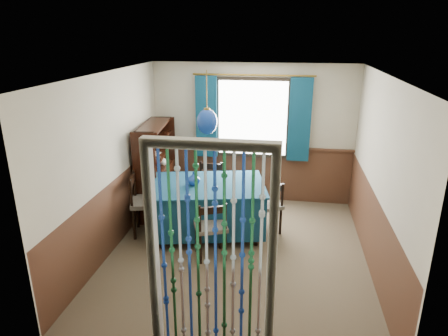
% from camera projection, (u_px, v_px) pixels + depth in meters
% --- Properties ---
extents(floor, '(4.00, 4.00, 0.00)m').
position_uv_depth(floor, '(237.00, 252.00, 5.72)').
color(floor, brown).
rests_on(floor, ground).
extents(ceiling, '(4.00, 4.00, 0.00)m').
position_uv_depth(ceiling, '(240.00, 74.00, 4.91)').
color(ceiling, silver).
rests_on(ceiling, ground).
extents(wall_back, '(3.60, 0.00, 3.60)m').
position_uv_depth(wall_back, '(252.00, 134.00, 7.18)').
color(wall_back, '#C1B79E').
rests_on(wall_back, ground).
extents(wall_front, '(3.60, 0.00, 3.60)m').
position_uv_depth(wall_front, '(210.00, 245.00, 3.45)').
color(wall_front, '#C1B79E').
rests_on(wall_front, ground).
extents(wall_left, '(0.00, 4.00, 4.00)m').
position_uv_depth(wall_left, '(111.00, 163.00, 5.59)').
color(wall_left, '#C1B79E').
rests_on(wall_left, ground).
extents(wall_right, '(0.00, 4.00, 4.00)m').
position_uv_depth(wall_right, '(380.00, 177.00, 5.05)').
color(wall_right, '#C1B79E').
rests_on(wall_right, ground).
extents(wainscot_back, '(3.60, 0.00, 3.60)m').
position_uv_depth(wainscot_back, '(251.00, 173.00, 7.41)').
color(wainscot_back, '#4C2C1C').
rests_on(wainscot_back, ground).
extents(wainscot_front, '(3.60, 0.00, 3.60)m').
position_uv_depth(wainscot_front, '(211.00, 315.00, 3.71)').
color(wainscot_front, '#4C2C1C').
rests_on(wainscot_front, ground).
extents(wainscot_left, '(0.00, 4.00, 4.00)m').
position_uv_depth(wainscot_left, '(117.00, 212.00, 5.83)').
color(wainscot_left, '#4C2C1C').
rests_on(wainscot_left, ground).
extents(wainscot_right, '(0.00, 4.00, 4.00)m').
position_uv_depth(wainscot_right, '(371.00, 230.00, 5.29)').
color(wainscot_right, '#4C2C1C').
rests_on(wainscot_right, ground).
extents(window, '(1.32, 0.12, 1.42)m').
position_uv_depth(window, '(253.00, 118.00, 7.04)').
color(window, black).
rests_on(window, wall_back).
extents(doorway, '(1.16, 0.12, 2.18)m').
position_uv_depth(doorway, '(211.00, 261.00, 3.57)').
color(doorway, silver).
rests_on(doorway, ground).
extents(dining_table, '(1.91, 1.51, 0.82)m').
position_uv_depth(dining_table, '(208.00, 205.00, 6.13)').
color(dining_table, '#0F3750').
rests_on(dining_table, floor).
extents(chair_near, '(0.55, 0.54, 0.86)m').
position_uv_depth(chair_near, '(211.00, 227.00, 5.46)').
color(chair_near, black).
rests_on(chair_near, floor).
extents(chair_far, '(0.46, 0.44, 0.89)m').
position_uv_depth(chair_far, '(209.00, 188.00, 6.79)').
color(chair_far, black).
rests_on(chair_far, floor).
extents(chair_left, '(0.56, 0.58, 0.97)m').
position_uv_depth(chair_left, '(145.00, 202.00, 6.12)').
color(chair_left, black).
rests_on(chair_left, floor).
extents(chair_right, '(0.55, 0.56, 0.84)m').
position_uv_depth(chair_right, '(269.00, 205.00, 6.20)').
color(chair_right, black).
rests_on(chair_right, floor).
extents(sideboard, '(0.53, 1.23, 1.56)m').
position_uv_depth(sideboard, '(157.00, 181.00, 6.90)').
color(sideboard, black).
rests_on(sideboard, floor).
extents(pendant_lamp, '(0.29, 0.29, 0.91)m').
position_uv_depth(pendant_lamp, '(207.00, 121.00, 5.71)').
color(pendant_lamp, olive).
rests_on(pendant_lamp, ceiling).
extents(vase_table, '(0.18, 0.18, 0.19)m').
position_uv_depth(vase_table, '(194.00, 179.00, 5.96)').
color(vase_table, navy).
rests_on(vase_table, dining_table).
extents(bowl_shelf, '(0.26, 0.26, 0.05)m').
position_uv_depth(bowl_shelf, '(155.00, 154.00, 6.56)').
color(bowl_shelf, beige).
rests_on(bowl_shelf, sideboard).
extents(vase_sideboard, '(0.22, 0.22, 0.19)m').
position_uv_depth(vase_sideboard, '(162.00, 160.00, 6.97)').
color(vase_sideboard, beige).
rests_on(vase_sideboard, sideboard).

